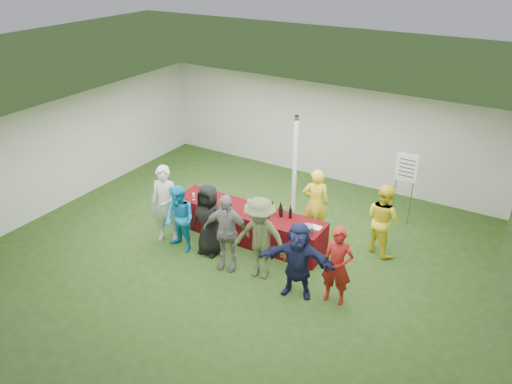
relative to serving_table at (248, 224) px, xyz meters
The scene contains 18 objects.
ground 0.38m from the serving_table, 38.84° to the right, with size 60.00×60.00×0.00m, color #284719.
tent 1.61m from the serving_table, 65.29° to the left, with size 10.00×10.00×10.00m.
serving_table is the anchor object (origin of this frame).
wine_bottles 0.81m from the serving_table, 13.22° to the left, with size 0.72×0.16×0.32m.
wine_glasses 0.73m from the serving_table, 150.13° to the right, with size 2.72×0.13×0.16m.
water_bottle 0.49m from the serving_table, 117.38° to the left, with size 0.07×0.07×0.23m.
bar_towel 1.66m from the serving_table, ahead, with size 0.25×0.18×0.03m, color white.
dump_bucket 1.65m from the serving_table, ahead, with size 0.24×0.24×0.18m, color slate.
wine_list_sign 3.84m from the serving_table, 42.36° to the left, with size 0.50×0.03×1.80m.
staff_pourer 1.59m from the serving_table, 36.74° to the left, with size 0.61×0.40×1.66m, color yellow.
staff_back 2.96m from the serving_table, 20.69° to the left, with size 0.79×0.61×1.62m, color yellow.
customer_0 1.91m from the serving_table, 147.00° to the right, with size 0.67×0.44×1.83m, color beige.
customer_1 1.59m from the serving_table, 132.42° to the right, with size 0.74×0.58×1.53m, color #1490CB.
customer_2 1.10m from the serving_table, 115.61° to the right, with size 0.79×0.52×1.62m, color black.
customer_3 1.27m from the serving_table, 80.77° to the right, with size 0.99×0.41×1.69m, color gray.
customer_4 1.52m from the serving_table, 48.96° to the right, with size 1.15×0.66×1.77m, color #4D5834.
customer_5 2.25m from the serving_table, 33.45° to the right, with size 1.45×0.46×1.57m, color #181D40.
customer_6 2.79m from the serving_table, 21.94° to the right, with size 0.58×0.38×1.59m, color maroon.
Camera 1 is at (5.12, -8.24, 6.16)m, focal length 35.00 mm.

